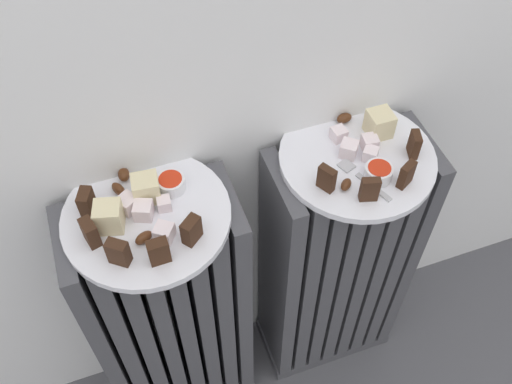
{
  "coord_description": "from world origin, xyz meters",
  "views": [
    {
      "loc": [
        -0.18,
        -0.24,
        1.32
      ],
      "look_at": [
        0.0,
        0.28,
        0.62
      ],
      "focal_mm": 41.25,
      "sensor_mm": 36.0,
      "label": 1
    }
  ],
  "objects_px": {
    "jam_bowl_right": "(379,172)",
    "radiator_left": "(172,318)",
    "plate_left": "(147,216)",
    "jam_bowl_left": "(171,183)",
    "fork": "(361,177)",
    "plate_right": "(357,158)",
    "radiator_right": "(335,267)"
  },
  "relations": [
    {
      "from": "jam_bowl_right",
      "to": "radiator_right",
      "type": "bearing_deg",
      "value": 99.57
    },
    {
      "from": "plate_left",
      "to": "fork",
      "type": "relative_size",
      "value": 2.5
    },
    {
      "from": "jam_bowl_right",
      "to": "fork",
      "type": "distance_m",
      "value": 0.03
    },
    {
      "from": "plate_left",
      "to": "plate_right",
      "type": "height_order",
      "value": "same"
    },
    {
      "from": "plate_left",
      "to": "jam_bowl_right",
      "type": "relative_size",
      "value": 5.84
    },
    {
      "from": "radiator_left",
      "to": "plate_left",
      "type": "distance_m",
      "value": 0.33
    },
    {
      "from": "radiator_left",
      "to": "plate_left",
      "type": "xyz_separation_m",
      "value": [
        0.0,
        0.0,
        0.33
      ]
    },
    {
      "from": "fork",
      "to": "plate_left",
      "type": "bearing_deg",
      "value": 172.5
    },
    {
      "from": "radiator_right",
      "to": "plate_right",
      "type": "height_order",
      "value": "plate_right"
    },
    {
      "from": "plate_right",
      "to": "jam_bowl_left",
      "type": "bearing_deg",
      "value": 173.29
    },
    {
      "from": "jam_bowl_left",
      "to": "plate_left",
      "type": "bearing_deg",
      "value": -144.18
    },
    {
      "from": "jam_bowl_right",
      "to": "fork",
      "type": "xyz_separation_m",
      "value": [
        -0.02,
        0.01,
        -0.01
      ]
    },
    {
      "from": "plate_right",
      "to": "jam_bowl_left",
      "type": "distance_m",
      "value": 0.29
    },
    {
      "from": "jam_bowl_right",
      "to": "radiator_left",
      "type": "bearing_deg",
      "value": 171.74
    },
    {
      "from": "fork",
      "to": "jam_bowl_left",
      "type": "bearing_deg",
      "value": 164.44
    },
    {
      "from": "fork",
      "to": "plate_right",
      "type": "bearing_deg",
      "value": 70.62
    },
    {
      "from": "plate_left",
      "to": "jam_bowl_left",
      "type": "relative_size",
      "value": 5.85
    },
    {
      "from": "fork",
      "to": "radiator_left",
      "type": "bearing_deg",
      "value": 172.5
    },
    {
      "from": "jam_bowl_left",
      "to": "fork",
      "type": "distance_m",
      "value": 0.28
    },
    {
      "from": "radiator_left",
      "to": "jam_bowl_left",
      "type": "xyz_separation_m",
      "value": [
        0.05,
        0.03,
        0.34
      ]
    },
    {
      "from": "radiator_left",
      "to": "fork",
      "type": "height_order",
      "value": "fork"
    },
    {
      "from": "radiator_left",
      "to": "fork",
      "type": "relative_size",
      "value": 6.45
    },
    {
      "from": "radiator_right",
      "to": "plate_left",
      "type": "relative_size",
      "value": 2.58
    },
    {
      "from": "jam_bowl_right",
      "to": "jam_bowl_left",
      "type": "bearing_deg",
      "value": 164.23
    },
    {
      "from": "plate_left",
      "to": "fork",
      "type": "bearing_deg",
      "value": -7.5
    },
    {
      "from": "radiator_right",
      "to": "jam_bowl_left",
      "type": "distance_m",
      "value": 0.45
    },
    {
      "from": "plate_left",
      "to": "jam_bowl_left",
      "type": "distance_m",
      "value": 0.06
    },
    {
      "from": "jam_bowl_left",
      "to": "fork",
      "type": "height_order",
      "value": "jam_bowl_left"
    },
    {
      "from": "fork",
      "to": "jam_bowl_right",
      "type": "bearing_deg",
      "value": -18.26
    },
    {
      "from": "plate_right",
      "to": "jam_bowl_right",
      "type": "bearing_deg",
      "value": -80.43
    },
    {
      "from": "plate_right",
      "to": "jam_bowl_left",
      "type": "height_order",
      "value": "jam_bowl_left"
    },
    {
      "from": "radiator_right",
      "to": "fork",
      "type": "bearing_deg",
      "value": -109.38
    }
  ]
}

